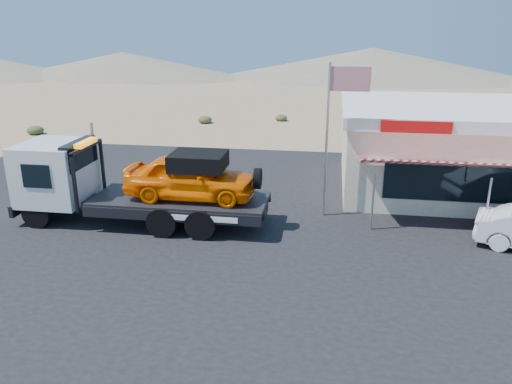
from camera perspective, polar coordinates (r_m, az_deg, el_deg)
ground at (r=16.94m, az=-8.97°, el=-7.29°), size 120.00×120.00×0.00m
asphalt_lot at (r=19.15m, az=-0.55°, el=-3.85°), size 32.00×24.00×0.02m
tow_truck at (r=19.48m, az=-13.68°, el=1.29°), size 9.46×2.80×3.16m
jerky_store at (r=24.68m, az=21.79°, el=4.81°), size 10.40×9.97×3.90m
flagpole at (r=19.28m, az=8.86°, el=7.76°), size 1.55×0.10×6.00m
distant_hills at (r=71.32m, az=-3.19°, el=14.31°), size 126.00×48.00×4.20m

